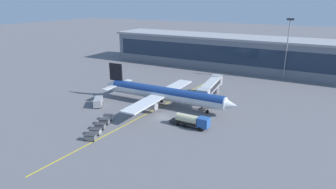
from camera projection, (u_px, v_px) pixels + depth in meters
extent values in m
plane|color=slate|center=(162.00, 117.00, 83.02)|extent=(700.00, 700.00, 0.00)
cube|color=yellow|center=(150.00, 112.00, 87.13)|extent=(5.07, 79.88, 0.01)
cube|color=slate|center=(268.00, 56.00, 135.11)|extent=(153.89, 21.69, 14.05)
cube|color=#1E2D42|center=(263.00, 58.00, 125.84)|extent=(149.27, 0.16, 7.87)
cube|color=#99999E|center=(269.00, 39.00, 132.79)|extent=(156.97, 22.12, 1.00)
cylinder|color=silver|center=(165.00, 94.00, 91.27)|extent=(38.91, 4.47, 3.92)
cylinder|color=navy|center=(165.00, 93.00, 91.16)|extent=(38.13, 4.31, 3.76)
cone|color=silver|center=(231.00, 105.00, 81.88)|extent=(3.97, 3.78, 3.72)
cone|color=silver|center=(112.00, 84.00, 100.62)|extent=(4.75, 3.40, 3.33)
cube|color=black|center=(116.00, 72.00, 98.30)|extent=(5.10, 0.43, 5.88)
cube|color=silver|center=(125.00, 82.00, 102.68)|extent=(2.09, 6.30, 0.24)
cube|color=silver|center=(110.00, 87.00, 96.12)|extent=(2.09, 6.30, 0.24)
cube|color=silver|center=(176.00, 86.00, 100.51)|extent=(5.03, 16.39, 0.40)
cube|color=silver|center=(144.00, 104.00, 83.56)|extent=(5.03, 16.39, 0.40)
cylinder|color=#939399|center=(174.00, 93.00, 98.02)|extent=(3.05, 2.20, 2.15)
cylinder|color=#939399|center=(152.00, 106.00, 85.99)|extent=(3.05, 2.20, 2.15)
cylinder|color=black|center=(207.00, 112.00, 85.95)|extent=(1.01, 0.41, 1.00)
cylinder|color=slate|center=(207.00, 109.00, 85.67)|extent=(0.20, 0.20, 1.77)
cylinder|color=black|center=(162.00, 101.00, 94.79)|extent=(1.01, 0.41, 1.00)
cylinder|color=slate|center=(162.00, 99.00, 94.52)|extent=(0.20, 0.20, 1.77)
cylinder|color=black|center=(156.00, 104.00, 91.84)|extent=(1.01, 0.41, 1.00)
cylinder|color=slate|center=(156.00, 102.00, 91.57)|extent=(0.20, 0.20, 1.77)
cube|color=#B2B7BC|center=(210.00, 86.00, 95.02)|extent=(5.03, 17.77, 2.80)
cube|color=#232328|center=(211.00, 86.00, 95.00)|extent=(4.82, 15.00, 1.54)
cube|color=#9EA3A8|center=(203.00, 94.00, 87.31)|extent=(3.95, 3.60, 2.94)
cylinder|color=#4C4C51|center=(203.00, 104.00, 88.30)|extent=(0.70, 0.70, 3.63)
cube|color=#262628|center=(202.00, 109.00, 88.82)|extent=(2.00, 2.00, 0.30)
cylinder|color=gray|center=(217.00, 80.00, 102.73)|extent=(3.90, 3.90, 3.08)
cylinder|color=gray|center=(216.00, 88.00, 103.73)|extent=(1.80, 1.80, 3.63)
cube|color=#232326|center=(188.00, 123.00, 77.09)|extent=(10.06, 2.74, 0.50)
cube|color=#26519E|center=(204.00, 122.00, 74.58)|extent=(2.86, 2.57, 2.50)
cube|color=black|center=(208.00, 122.00, 73.82)|extent=(0.22, 2.30, 1.12)
cylinder|color=beige|center=(187.00, 118.00, 76.81)|extent=(6.05, 2.34, 2.20)
cylinder|color=black|center=(203.00, 126.00, 76.29)|extent=(1.01, 0.37, 1.00)
cylinder|color=black|center=(199.00, 129.00, 74.34)|extent=(1.01, 0.37, 1.00)
cylinder|color=black|center=(189.00, 123.00, 78.29)|extent=(1.01, 0.37, 1.00)
cylinder|color=black|center=(185.00, 126.00, 76.34)|extent=(1.01, 0.37, 1.00)
cylinder|color=black|center=(182.00, 121.00, 79.30)|extent=(1.01, 0.37, 1.00)
cylinder|color=black|center=(178.00, 124.00, 77.35)|extent=(1.01, 0.37, 1.00)
cube|color=gray|center=(98.00, 102.00, 91.59)|extent=(5.22, 6.07, 2.20)
cube|color=black|center=(99.00, 99.00, 92.85)|extent=(2.86, 2.85, 0.66)
cylinder|color=black|center=(96.00, 103.00, 93.75)|extent=(0.55, 0.63, 0.60)
cylinder|color=black|center=(102.00, 103.00, 93.96)|extent=(0.55, 0.63, 0.60)
cylinder|color=black|center=(94.00, 107.00, 89.91)|extent=(0.55, 0.63, 0.60)
cylinder|color=black|center=(101.00, 107.00, 90.12)|extent=(0.55, 0.63, 0.60)
cube|color=#595B60|center=(90.00, 137.00, 69.31)|extent=(2.96, 2.33, 1.10)
cube|color=#333338|center=(90.00, 135.00, 69.09)|extent=(3.02, 2.37, 0.10)
cylinder|color=black|center=(85.00, 141.00, 68.91)|extent=(0.38, 0.24, 0.36)
cylinder|color=black|center=(88.00, 138.00, 70.32)|extent=(0.38, 0.24, 0.36)
cylinder|color=black|center=(93.00, 141.00, 68.63)|extent=(0.38, 0.24, 0.36)
cylinder|color=black|center=(96.00, 138.00, 70.04)|extent=(0.38, 0.24, 0.36)
cube|color=gray|center=(95.00, 132.00, 72.32)|extent=(2.96, 2.33, 1.10)
cube|color=#333338|center=(95.00, 129.00, 72.10)|extent=(3.02, 2.37, 0.10)
cylinder|color=black|center=(90.00, 135.00, 71.93)|extent=(0.38, 0.24, 0.36)
cylinder|color=black|center=(93.00, 132.00, 73.34)|extent=(0.38, 0.24, 0.36)
cylinder|color=black|center=(98.00, 135.00, 71.64)|extent=(0.38, 0.24, 0.36)
cylinder|color=black|center=(101.00, 133.00, 73.05)|extent=(0.38, 0.24, 0.36)
cube|color=#595B60|center=(100.00, 126.00, 75.33)|extent=(2.96, 2.33, 1.10)
cube|color=#333338|center=(100.00, 124.00, 75.12)|extent=(3.02, 2.37, 0.10)
cylinder|color=black|center=(95.00, 129.00, 74.94)|extent=(0.38, 0.24, 0.36)
cylinder|color=black|center=(97.00, 127.00, 76.35)|extent=(0.38, 0.24, 0.36)
cylinder|color=black|center=(103.00, 130.00, 74.65)|extent=(0.38, 0.24, 0.36)
cylinder|color=black|center=(105.00, 127.00, 76.07)|extent=(0.38, 0.24, 0.36)
cube|color=#595B60|center=(104.00, 122.00, 78.34)|extent=(2.96, 2.33, 1.10)
cube|color=#333338|center=(104.00, 119.00, 78.13)|extent=(3.02, 2.37, 0.10)
cylinder|color=black|center=(100.00, 124.00, 77.95)|extent=(0.38, 0.24, 0.36)
cylinder|color=black|center=(102.00, 122.00, 79.36)|extent=(0.38, 0.24, 0.36)
cylinder|color=black|center=(107.00, 125.00, 77.67)|extent=(0.38, 0.24, 0.36)
cylinder|color=black|center=(109.00, 123.00, 79.08)|extent=(0.38, 0.24, 0.36)
cube|color=#B2B7BC|center=(108.00, 117.00, 81.36)|extent=(2.96, 2.33, 1.10)
cube|color=#333338|center=(108.00, 115.00, 81.14)|extent=(3.02, 2.37, 0.10)
cylinder|color=black|center=(104.00, 120.00, 80.96)|extent=(0.38, 0.24, 0.36)
cylinder|color=black|center=(106.00, 118.00, 82.37)|extent=(0.38, 0.24, 0.36)
cylinder|color=black|center=(111.00, 120.00, 80.68)|extent=(0.38, 0.24, 0.36)
cylinder|color=black|center=(113.00, 118.00, 82.09)|extent=(0.38, 0.24, 0.36)
cylinder|color=gray|center=(287.00, 51.00, 119.26)|extent=(0.44, 0.44, 23.98)
cube|color=#333338|center=(290.00, 19.00, 115.44)|extent=(2.80, 0.50, 0.80)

